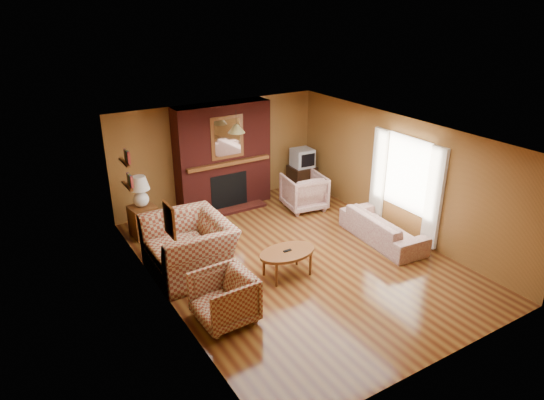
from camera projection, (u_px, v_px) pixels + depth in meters
floor at (297, 260)px, 9.04m from camera, size 6.50×6.50×0.00m
ceiling at (299, 135)px, 8.11m from camera, size 6.50×6.50×0.00m
wall_back at (218, 153)px, 11.13m from camera, size 6.50×0.00×6.50m
wall_front at (445, 288)px, 6.02m from camera, size 6.50×0.00×6.50m
wall_left at (162, 234)px, 7.37m from camera, size 0.00×6.50×6.50m
wall_right at (400, 175)px, 9.78m from camera, size 0.00×6.50×6.50m
fireplace at (223, 157)px, 10.93m from camera, size 2.20×0.82×2.40m
window_right at (405, 182)px, 9.63m from camera, size 0.10×1.85×2.00m
bookshelf at (127, 169)px, 8.71m from camera, size 0.09×0.55×0.71m
botanical_print at (169, 220)px, 7.02m from camera, size 0.05×0.40×0.50m
pendant_light at (236, 128)px, 10.07m from camera, size 0.36×0.36×0.48m
plaid_loveseat at (189, 247)px, 8.46m from camera, size 1.36×1.55×0.99m
plaid_armchair at (224, 298)px, 7.22m from camera, size 0.88×0.86×0.78m
floral_sofa at (383, 228)px, 9.65m from camera, size 0.92×2.00×0.57m
floral_armchair at (304, 192)px, 11.08m from camera, size 1.00×1.02×0.81m
coffee_table at (287, 254)px, 8.39m from camera, size 1.05×0.65×0.50m
side_table at (144, 221)px, 9.83m from camera, size 0.53×0.53×0.65m
table_lamp at (140, 190)px, 9.56m from camera, size 0.39×0.39×0.64m
tv_stand at (302, 179)px, 12.10m from camera, size 0.62×0.57×0.65m
crt_tv at (302, 158)px, 11.88m from camera, size 0.51×0.51×0.44m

